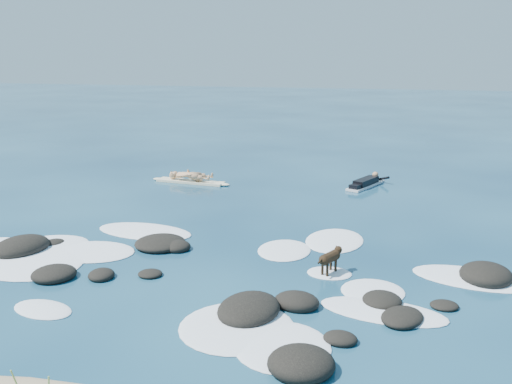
% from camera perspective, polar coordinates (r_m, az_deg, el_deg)
% --- Properties ---
extents(ground, '(160.00, 160.00, 0.00)m').
position_cam_1_polar(ground, '(14.88, -3.62, -6.89)').
color(ground, '#0A2642').
rests_on(ground, ground).
extents(reef_rocks, '(13.33, 6.69, 0.55)m').
position_cam_1_polar(reef_rocks, '(13.44, -3.87, -8.68)').
color(reef_rocks, black).
rests_on(reef_rocks, ground).
extents(breaking_foam, '(14.97, 8.81, 0.12)m').
position_cam_1_polar(breaking_foam, '(14.51, -7.60, -7.49)').
color(breaking_foam, white).
rests_on(breaking_foam, ground).
extents(standing_surfer_rig, '(3.53, 0.84, 2.01)m').
position_cam_1_polar(standing_surfer_rig, '(23.75, -6.61, 2.78)').
color(standing_surfer_rig, beige).
rests_on(standing_surfer_rig, ground).
extents(paddling_surfer_rig, '(1.60, 2.66, 0.47)m').
position_cam_1_polar(paddling_surfer_rig, '(23.49, 10.97, 0.92)').
color(paddling_surfer_rig, silver).
rests_on(paddling_surfer_rig, ground).
extents(dog, '(0.55, 0.99, 0.67)m').
position_cam_1_polar(dog, '(13.93, 7.47, -6.49)').
color(dog, black).
rests_on(dog, ground).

